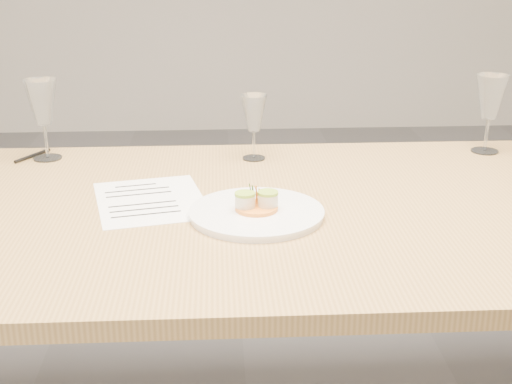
{
  "coord_description": "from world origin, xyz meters",
  "views": [
    {
      "loc": [
        -0.07,
        -1.51,
        1.33
      ],
      "look_at": [
        0.01,
        -0.05,
        0.8
      ],
      "focal_mm": 50.0,
      "sensor_mm": 36.0,
      "label": 1
    }
  ],
  "objects": [
    {
      "name": "ballpoint_pen",
      "position": [
        -0.59,
        0.41,
        0.75
      ],
      "size": [
        0.07,
        0.12,
        0.01
      ],
      "rotation": [
        0.0,
        0.0,
        1.05
      ],
      "color": "black",
      "rests_on": "dining_table"
    },
    {
      "name": "dinner_plate",
      "position": [
        0.01,
        -0.07,
        0.76
      ],
      "size": [
        0.3,
        0.3,
        0.08
      ],
      "rotation": [
        0.0,
        0.0,
        -0.27
      ],
      "color": "white",
      "rests_on": "dining_table"
    },
    {
      "name": "dining_table",
      "position": [
        0.0,
        0.0,
        0.68
      ],
      "size": [
        2.4,
        1.0,
        0.75
      ],
      "color": "tan",
      "rests_on": "ground"
    },
    {
      "name": "wine_glass_2",
      "position": [
        0.68,
        0.39,
        0.9
      ],
      "size": [
        0.09,
        0.09,
        0.22
      ],
      "color": "white",
      "rests_on": "dining_table"
    },
    {
      "name": "wine_glass_0",
      "position": [
        -0.54,
        0.39,
        0.9
      ],
      "size": [
        0.09,
        0.09,
        0.22
      ],
      "color": "white",
      "rests_on": "dining_table"
    },
    {
      "name": "wine_glass_1",
      "position": [
        0.02,
        0.36,
        0.87
      ],
      "size": [
        0.07,
        0.07,
        0.18
      ],
      "color": "white",
      "rests_on": "dining_table"
    },
    {
      "name": "recipe_sheet",
      "position": [
        -0.23,
        0.05,
        0.75
      ],
      "size": [
        0.3,
        0.35,
        0.0
      ],
      "rotation": [
        0.0,
        0.0,
        0.22
      ],
      "color": "white",
      "rests_on": "dining_table"
    }
  ]
}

